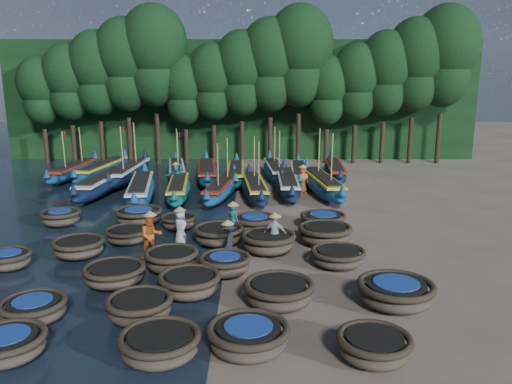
{
  "coord_description": "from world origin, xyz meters",
  "views": [
    {
      "loc": [
        1.11,
        -20.77,
        6.85
      ],
      "look_at": [
        1.19,
        3.54,
        1.3
      ],
      "focal_mm": 35.0,
      "sensor_mm": 36.0,
      "label": 1
    }
  ],
  "objects_px": {
    "coracle_23": "(255,223)",
    "coracle_13": "(225,264)",
    "coracle_8": "(279,292)",
    "long_boat_12": "(177,170)",
    "coracle_11": "(114,274)",
    "long_boat_3": "(141,190)",
    "coracle_4": "(374,346)",
    "coracle_17": "(219,234)",
    "coracle_5": "(33,309)",
    "long_boat_11": "(129,173)",
    "coracle_12": "(171,259)",
    "coracle_15": "(79,247)",
    "long_boat_8": "(322,184)",
    "long_boat_13": "(207,172)",
    "fisherman_3": "(228,241)",
    "long_boat_7": "(287,184)",
    "coracle_10": "(8,259)",
    "coracle_14": "(338,257)",
    "coracle_19": "(325,234)",
    "coracle_3": "(248,337)",
    "coracle_1": "(8,345)",
    "coracle_20": "(60,217)",
    "fisherman_6": "(302,179)",
    "coracle_16": "(128,235)",
    "coracle_24": "(323,220)",
    "coracle_21": "(139,216)",
    "coracle_2": "(160,344)",
    "fisherman_0": "(180,226)",
    "coracle_6": "(139,307)",
    "fisherman_5": "(176,176)",
    "coracle_22": "(179,221)",
    "fisherman_4": "(275,232)",
    "long_boat_5": "(222,188)",
    "long_boat_14": "(236,173)",
    "coracle_9": "(396,292)",
    "long_boat_2": "(103,183)",
    "fisherman_1": "(233,219)",
    "coracle_7": "(190,283)",
    "coracle_18": "(269,242)",
    "long_boat_10": "(103,170)",
    "fisherman_2": "(151,235)",
    "long_boat_4": "(178,189)",
    "long_boat_9": "(74,171)"
  },
  "relations": [
    {
      "from": "coracle_23",
      "to": "coracle_13",
      "type": "bearing_deg",
      "value": -102.27
    },
    {
      "from": "coracle_8",
      "to": "long_boat_12",
      "type": "xyz_separation_m",
      "value": [
        -6.21,
        20.27,
        0.08
      ]
    },
    {
      "from": "coracle_11",
      "to": "long_boat_3",
      "type": "relative_size",
      "value": 0.25
    },
    {
      "from": "coracle_4",
      "to": "coracle_17",
      "type": "height_order",
      "value": "coracle_17"
    },
    {
      "from": "coracle_5",
      "to": "long_boat_11",
      "type": "bearing_deg",
      "value": 96.1
    },
    {
      "from": "coracle_12",
      "to": "coracle_15",
      "type": "distance_m",
      "value": 4.14
    },
    {
      "from": "long_boat_8",
      "to": "long_boat_13",
      "type": "relative_size",
      "value": 1.04
    },
    {
      "from": "long_boat_8",
      "to": "fisherman_3",
      "type": "xyz_separation_m",
      "value": [
        -5.1,
        -11.55,
        0.22
      ]
    },
    {
      "from": "long_boat_7",
      "to": "coracle_10",
      "type": "bearing_deg",
      "value": -131.17
    },
    {
      "from": "coracle_14",
      "to": "coracle_19",
      "type": "xyz_separation_m",
      "value": [
        -0.14,
        2.51,
        0.09
      ]
    },
    {
      "from": "coracle_17",
      "to": "coracle_3",
      "type": "bearing_deg",
      "value": -81.01
    },
    {
      "from": "coracle_1",
      "to": "coracle_3",
      "type": "bearing_deg",
      "value": 2.95
    },
    {
      "from": "coracle_20",
      "to": "fisherman_6",
      "type": "relative_size",
      "value": 1.13
    },
    {
      "from": "coracle_16",
      "to": "coracle_24",
      "type": "height_order",
      "value": "coracle_24"
    },
    {
      "from": "coracle_21",
      "to": "coracle_1",
      "type": "bearing_deg",
      "value": -92.91
    },
    {
      "from": "coracle_3",
      "to": "coracle_10",
      "type": "xyz_separation_m",
      "value": [
        -8.86,
        5.74,
        -0.06
      ]
    },
    {
      "from": "coracle_10",
      "to": "long_boat_13",
      "type": "bearing_deg",
      "value": 70.47
    },
    {
      "from": "coracle_2",
      "to": "fisherman_0",
      "type": "distance_m",
      "value": 8.74
    },
    {
      "from": "coracle_6",
      "to": "coracle_10",
      "type": "height_order",
      "value": "coracle_6"
    },
    {
      "from": "fisherman_5",
      "to": "coracle_22",
      "type": "bearing_deg",
      "value": -84.76
    },
    {
      "from": "coracle_12",
      "to": "fisherman_4",
      "type": "distance_m",
      "value": 4.35
    },
    {
      "from": "long_boat_5",
      "to": "long_boat_13",
      "type": "distance_m",
      "value": 5.04
    },
    {
      "from": "coracle_3",
      "to": "coracle_21",
      "type": "height_order",
      "value": "coracle_21"
    },
    {
      "from": "coracle_3",
      "to": "long_boat_14",
      "type": "distance_m",
      "value": 21.79
    },
    {
      "from": "coracle_14",
      "to": "long_boat_3",
      "type": "height_order",
      "value": "long_boat_3"
    },
    {
      "from": "coracle_5",
      "to": "coracle_19",
      "type": "xyz_separation_m",
      "value": [
        9.32,
        6.8,
        0.09
      ]
    },
    {
      "from": "coracle_8",
      "to": "long_boat_13",
      "type": "distance_m",
      "value": 19.71
    },
    {
      "from": "coracle_9",
      "to": "coracle_10",
      "type": "distance_m",
      "value": 13.7
    },
    {
      "from": "coracle_21",
      "to": "long_boat_3",
      "type": "xyz_separation_m",
      "value": [
        -1.02,
        5.01,
        0.15
      ]
    },
    {
      "from": "coracle_6",
      "to": "coracle_16",
      "type": "relative_size",
      "value": 0.96
    },
    {
      "from": "coracle_14",
      "to": "long_boat_2",
      "type": "relative_size",
      "value": 0.24
    },
    {
      "from": "coracle_16",
      "to": "fisherman_1",
      "type": "distance_m",
      "value": 4.53
    },
    {
      "from": "coracle_10",
      "to": "long_boat_2",
      "type": "bearing_deg",
      "value": 90.95
    },
    {
      "from": "coracle_7",
      "to": "coracle_4",
      "type": "bearing_deg",
      "value": -36.97
    },
    {
      "from": "coracle_13",
      "to": "coracle_16",
      "type": "relative_size",
      "value": 0.85
    },
    {
      "from": "coracle_22",
      "to": "long_boat_13",
      "type": "xyz_separation_m",
      "value": [
        0.25,
        11.28,
        0.21
      ]
    },
    {
      "from": "coracle_17",
      "to": "long_boat_12",
      "type": "bearing_deg",
      "value": 105.32
    },
    {
      "from": "coracle_18",
      "to": "long_boat_10",
      "type": "xyz_separation_m",
      "value": [
        -11.22,
        15.49,
        0.11
      ]
    },
    {
      "from": "coracle_5",
      "to": "coracle_2",
      "type": "bearing_deg",
      "value": -26.41
    },
    {
      "from": "coracle_3",
      "to": "coracle_13",
      "type": "distance_m",
      "value": 5.22
    },
    {
      "from": "coracle_10",
      "to": "long_boat_3",
      "type": "height_order",
      "value": "long_boat_3"
    },
    {
      "from": "coracle_8",
      "to": "fisherman_4",
      "type": "relative_size",
      "value": 1.44
    },
    {
      "from": "coracle_3",
      "to": "long_boat_11",
      "type": "relative_size",
      "value": 0.24
    },
    {
      "from": "fisherman_1",
      "to": "fisherman_2",
      "type": "xyz_separation_m",
      "value": [
        -3.09,
        -2.37,
        0.04
      ]
    },
    {
      "from": "coracle_11",
      "to": "long_boat_14",
      "type": "bearing_deg",
      "value": 78.75
    },
    {
      "from": "coracle_1",
      "to": "long_boat_13",
      "type": "distance_m",
      "value": 22.47
    },
    {
      "from": "coracle_10",
      "to": "long_boat_4",
      "type": "distance_m",
      "value": 12.18
    },
    {
      "from": "long_boat_5",
      "to": "long_boat_7",
      "type": "height_order",
      "value": "long_boat_5"
    },
    {
      "from": "fisherman_3",
      "to": "fisherman_5",
      "type": "bearing_deg",
      "value": -153.35
    },
    {
      "from": "coracle_20",
      "to": "long_boat_9",
      "type": "relative_size",
      "value": 0.26
    }
  ]
}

